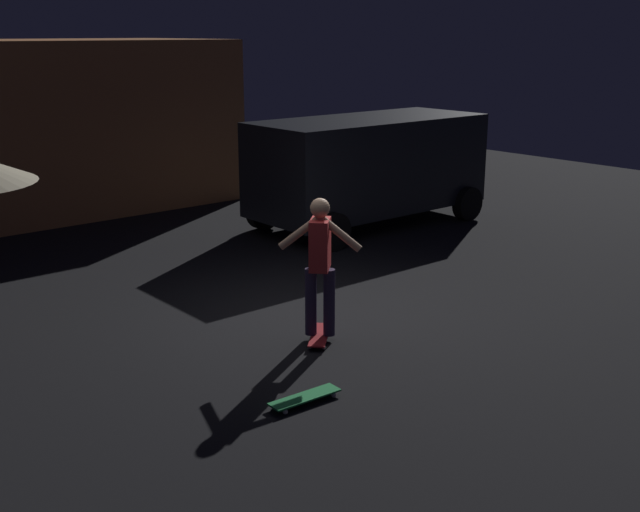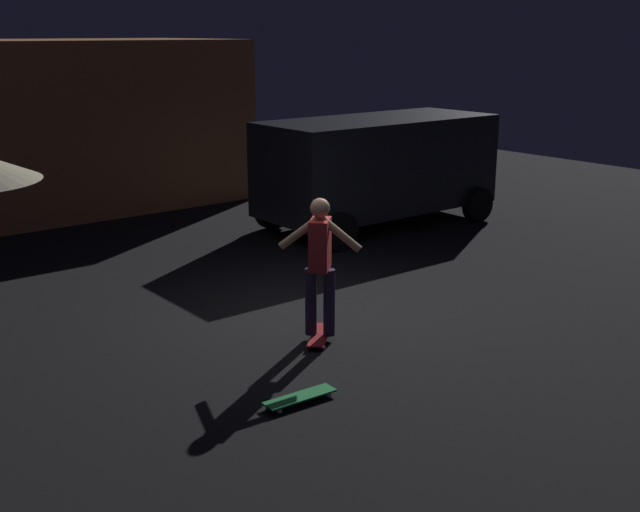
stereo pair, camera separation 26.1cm
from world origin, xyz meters
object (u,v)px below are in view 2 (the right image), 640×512
object	(u,v)px
skater	(320,257)
skateboard_spare	(300,397)
parked_van	(378,165)
skateboard_ridden	(320,335)

from	to	relation	value
skater	skateboard_spare	bearing A→B (deg)	-135.55
parked_van	skateboard_ridden	world-z (taller)	parked_van
skateboard_ridden	skateboard_spare	distance (m)	1.69
skateboard_ridden	skateboard_spare	world-z (taller)	same
skateboard_ridden	skateboard_spare	bearing A→B (deg)	-135.55
parked_van	skater	size ratio (longest dim) A/B	2.77
skater	parked_van	bearing A→B (deg)	40.77
skateboard_ridden	skateboard_spare	size ratio (longest dim) A/B	0.90
skateboard_ridden	skateboard_spare	xyz separation A→B (m)	(-1.21, -1.18, 0.00)
parked_van	skateboard_ridden	xyz separation A→B (m)	(-4.56, -3.93, -1.11)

